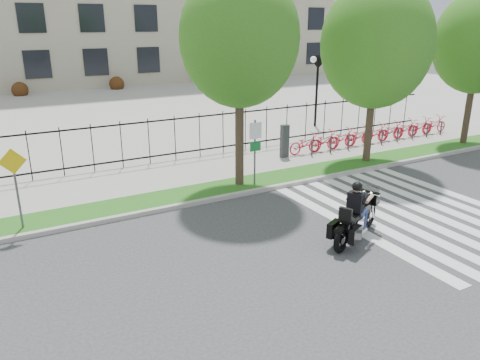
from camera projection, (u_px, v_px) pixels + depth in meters
ground at (294, 243)px, 13.53m from camera, size 120.00×120.00×0.00m
curb at (228, 196)px, 16.90m from camera, size 60.00×0.20×0.15m
grass_verge at (218, 189)px, 17.60m from camera, size 60.00×1.50×0.15m
sidewalk at (191, 172)px, 19.67m from camera, size 60.00×3.50×0.15m
plaza at (96, 108)px, 34.20m from camera, size 80.00×34.00×0.10m
crosswalk_stripes at (412, 211)px, 15.74m from camera, size 5.70×8.00×0.01m
iron_fence at (175, 138)px, 20.77m from camera, size 30.00×0.06×2.00m
lamp_post_right at (318, 73)px, 27.01m from camera, size 1.06×0.70×4.25m
street_tree_1 at (239, 38)px, 16.27m from camera, size 4.24×4.24×7.81m
street_tree_2 at (377, 44)px, 19.36m from camera, size 4.67×4.67×7.73m
street_tree_3 at (479, 42)px, 22.44m from camera, size 4.29×4.29×7.45m
bike_share_station at (374, 133)px, 23.90m from camera, size 11.08×0.86×1.50m
sign_pole_regulatory at (255, 144)px, 17.39m from camera, size 0.50×0.09×2.50m
sign_pole_warning at (15, 178)px, 13.65m from camera, size 0.78×0.09×2.49m
motorcycle_rider at (357, 216)px, 13.55m from camera, size 2.64×1.54×2.19m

